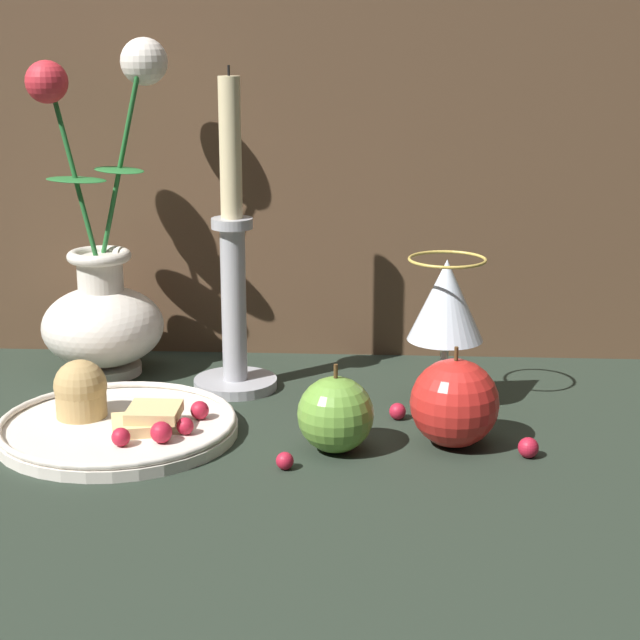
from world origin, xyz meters
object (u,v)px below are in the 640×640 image
(wine_glass, at_px, (446,306))
(apple_near_glass, at_px, (455,403))
(vase, at_px, (103,295))
(candlestick, at_px, (233,285))
(apple_beside_vase, at_px, (336,414))
(plate_with_pastries, at_px, (113,420))

(wine_glass, xyz_separation_m, apple_near_glass, (0.00, -0.10, -0.06))
(vase, xyz_separation_m, candlestick, (0.14, -0.04, 0.02))
(apple_beside_vase, bearing_deg, apple_near_glass, 10.38)
(wine_glass, bearing_deg, candlestick, 169.36)
(candlestick, bearing_deg, vase, 163.85)
(vase, height_order, apple_near_glass, vase)
(plate_with_pastries, relative_size, apple_near_glass, 2.40)
(wine_glass, distance_m, apple_beside_vase, 0.17)
(plate_with_pastries, bearing_deg, vase, 105.95)
(wine_glass, bearing_deg, apple_beside_vase, -129.14)
(vase, relative_size, apple_beside_vase, 4.41)
(plate_with_pastries, xyz_separation_m, candlestick, (0.09, 0.13, 0.09))
(apple_beside_vase, relative_size, apple_near_glass, 0.87)
(wine_glass, bearing_deg, plate_with_pastries, -162.47)
(vase, distance_m, candlestick, 0.15)
(candlestick, xyz_separation_m, apple_near_glass, (0.21, -0.14, -0.07))
(wine_glass, relative_size, candlestick, 0.46)
(wine_glass, relative_size, apple_near_glass, 1.62)
(apple_beside_vase, bearing_deg, candlestick, 124.03)
(vase, bearing_deg, apple_beside_vase, -38.79)
(apple_beside_vase, height_order, apple_near_glass, apple_near_glass)
(candlestick, height_order, apple_near_glass, candlestick)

